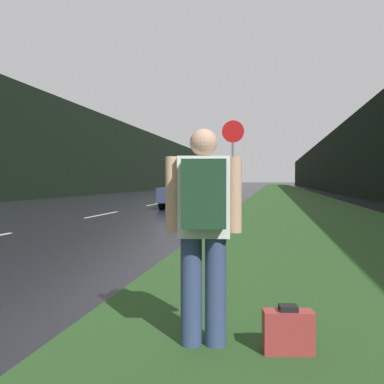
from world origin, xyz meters
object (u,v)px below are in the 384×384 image
Objects in this scene: hitchhiker_with_backpack at (203,223)px; car_passing_near at (187,192)px; suitcase at (288,332)px; stop_sign at (233,161)px.

hitchhiker_with_backpack is 0.39× the size of car_passing_near.
car_passing_near is (-4.15, 15.88, 0.59)m from suitcase.
stop_sign is 7.98× the size of suitcase.
suitcase is 0.09× the size of car_passing_near.
suitcase is at bearing -8.63° from hitchhiker_with_backpack.
car_passing_near is (-3.51, 15.90, -0.21)m from hitchhiker_with_backpack.
car_passing_near is (-2.86, 6.81, -1.10)m from stop_sign.
car_passing_near is at bearing 94.82° from suitcase.
stop_sign is 9.32m from suitcase.
stop_sign is at bearing 112.79° from car_passing_near.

